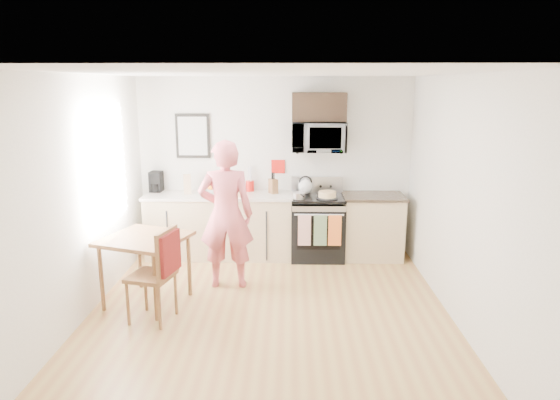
{
  "coord_description": "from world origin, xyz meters",
  "views": [
    {
      "loc": [
        0.23,
        -5.02,
        2.49
      ],
      "look_at": [
        0.1,
        1.0,
        1.09
      ],
      "focal_mm": 32.0,
      "sensor_mm": 36.0,
      "label": 1
    }
  ],
  "objects_px": {
    "person": "(226,215)",
    "chair": "(163,263)",
    "cake": "(327,195)",
    "microwave": "(319,137)",
    "range": "(317,229)",
    "dining_table": "(145,245)"
  },
  "relations": [
    {
      "from": "range",
      "to": "person",
      "type": "xyz_separation_m",
      "value": [
        -1.19,
        -1.07,
        0.49
      ]
    },
    {
      "from": "range",
      "to": "dining_table",
      "type": "height_order",
      "value": "range"
    },
    {
      "from": "microwave",
      "to": "cake",
      "type": "distance_m",
      "value": 0.84
    },
    {
      "from": "microwave",
      "to": "dining_table",
      "type": "bearing_deg",
      "value": -140.17
    },
    {
      "from": "range",
      "to": "cake",
      "type": "height_order",
      "value": "range"
    },
    {
      "from": "range",
      "to": "cake",
      "type": "distance_m",
      "value": 0.57
    },
    {
      "from": "person",
      "to": "dining_table",
      "type": "relative_size",
      "value": 1.97
    },
    {
      "from": "dining_table",
      "to": "chair",
      "type": "distance_m",
      "value": 0.57
    },
    {
      "from": "cake",
      "to": "microwave",
      "type": "bearing_deg",
      "value": 115.2
    },
    {
      "from": "person",
      "to": "dining_table",
      "type": "xyz_separation_m",
      "value": [
        -0.86,
        -0.53,
        -0.22
      ]
    },
    {
      "from": "range",
      "to": "chair",
      "type": "xyz_separation_m",
      "value": [
        -1.74,
        -2.08,
        0.23
      ]
    },
    {
      "from": "range",
      "to": "person",
      "type": "bearing_deg",
      "value": -137.91
    },
    {
      "from": "chair",
      "to": "cake",
      "type": "distance_m",
      "value": 2.69
    },
    {
      "from": "cake",
      "to": "chair",
      "type": "bearing_deg",
      "value": -133.99
    },
    {
      "from": "person",
      "to": "chair",
      "type": "distance_m",
      "value": 1.17
    },
    {
      "from": "microwave",
      "to": "chair",
      "type": "distance_m",
      "value": 3.0
    },
    {
      "from": "microwave",
      "to": "person",
      "type": "bearing_deg",
      "value": -135.25
    },
    {
      "from": "microwave",
      "to": "range",
      "type": "bearing_deg",
      "value": -89.94
    },
    {
      "from": "chair",
      "to": "range",
      "type": "bearing_deg",
      "value": 63.79
    },
    {
      "from": "range",
      "to": "cake",
      "type": "xyz_separation_m",
      "value": [
        0.12,
        -0.15,
        0.54
      ]
    },
    {
      "from": "microwave",
      "to": "person",
      "type": "height_order",
      "value": "microwave"
    },
    {
      "from": "person",
      "to": "dining_table",
      "type": "height_order",
      "value": "person"
    }
  ]
}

